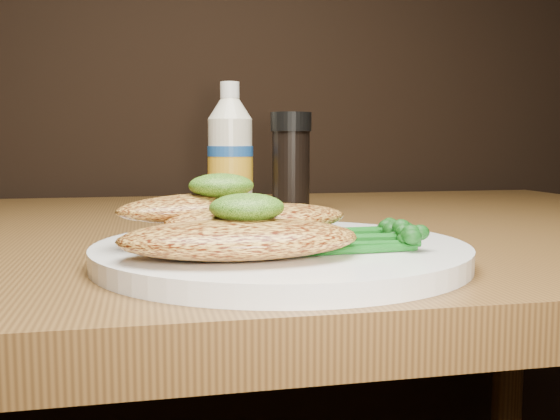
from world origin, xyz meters
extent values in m
cylinder|color=white|center=(-0.03, 0.81, 0.76)|extent=(0.29, 0.29, 0.02)
ellipsoid|color=gold|center=(-0.07, 0.75, 0.78)|extent=(0.17, 0.09, 0.03)
ellipsoid|color=gold|center=(-0.05, 0.80, 0.79)|extent=(0.16, 0.11, 0.02)
ellipsoid|color=gold|center=(-0.09, 0.83, 0.79)|extent=(0.15, 0.13, 0.02)
ellipsoid|color=black|center=(-0.07, 0.76, 0.80)|extent=(0.06, 0.06, 0.02)
ellipsoid|color=black|center=(-0.08, 0.82, 0.81)|extent=(0.05, 0.05, 0.02)
camera|label=1|loc=(-0.14, 0.32, 0.84)|focal=41.17mm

